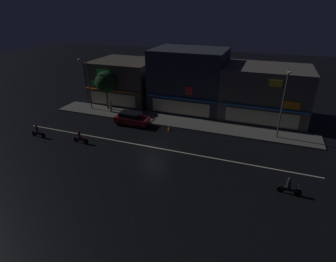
# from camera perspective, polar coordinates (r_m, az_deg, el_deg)

# --- Properties ---
(ground_plane) EXTENTS (140.00, 140.00, 0.00)m
(ground_plane) POSITION_cam_1_polar(r_m,az_deg,el_deg) (29.23, -3.22, -3.43)
(ground_plane) COLOR black
(lane_divider_stripe) EXTENTS (33.03, 0.16, 0.01)m
(lane_divider_stripe) POSITION_cam_1_polar(r_m,az_deg,el_deg) (29.23, -3.22, -3.42)
(lane_divider_stripe) COLOR beige
(lane_divider_stripe) RESTS_ON ground
(sidewalk_far) EXTENTS (34.77, 3.79, 0.14)m
(sidewalk_far) POSITION_cam_1_polar(r_m,az_deg,el_deg) (35.54, 1.59, 2.09)
(sidewalk_far) COLOR #5B5954
(sidewalk_far) RESTS_ON ground
(storefront_left_block) EXTENTS (10.81, 8.23, 6.77)m
(storefront_left_block) POSITION_cam_1_polar(r_m,az_deg,el_deg) (38.42, 19.69, 7.65)
(storefront_left_block) COLOR #56514C
(storefront_left_block) RESTS_ON ground
(storefront_center_block) EXTENTS (9.21, 8.49, 6.24)m
(storefront_center_block) POSITION_cam_1_polar(r_m,az_deg,el_deg) (43.92, -8.90, 10.48)
(storefront_center_block) COLOR #4C443A
(storefront_center_block) RESTS_ON ground
(storefront_right_block) EXTENTS (10.03, 7.79, 8.49)m
(storefront_right_block) POSITION_cam_1_polar(r_m,az_deg,el_deg) (39.41, 4.41, 10.73)
(storefront_right_block) COLOR #2D333D
(storefront_right_block) RESTS_ON ground
(streetlamp_west) EXTENTS (0.44, 1.64, 7.47)m
(streetlamp_west) POSITION_cam_1_polar(r_m,az_deg,el_deg) (39.92, -16.62, 10.38)
(streetlamp_west) COLOR #47494C
(streetlamp_west) RESTS_ON sidewalk_far
(streetlamp_mid) EXTENTS (0.44, 1.64, 7.92)m
(streetlamp_mid) POSITION_cam_1_polar(r_m,az_deg,el_deg) (31.69, 23.17, 6.19)
(streetlamp_mid) COLOR #47494C
(streetlamp_mid) RESTS_ON sidewalk_far
(pedestrian_on_sidewalk) EXTENTS (0.37, 0.37, 1.86)m
(pedestrian_on_sidewalk) POSITION_cam_1_polar(r_m,az_deg,el_deg) (39.10, -12.00, 5.18)
(pedestrian_on_sidewalk) COLOR gray
(pedestrian_on_sidewalk) RESTS_ON sidewalk_far
(street_tree) EXTENTS (2.99, 2.99, 5.45)m
(street_tree) POSITION_cam_1_polar(r_m,az_deg,el_deg) (39.52, -12.99, 9.98)
(street_tree) COLOR #473323
(street_tree) RESTS_ON sidewalk_far
(parked_car_near_kerb) EXTENTS (4.30, 1.98, 1.67)m
(parked_car_near_kerb) POSITION_cam_1_polar(r_m,az_deg,el_deg) (34.58, -7.67, 2.63)
(parked_car_near_kerb) COLOR maroon
(parked_car_near_kerb) RESTS_ON ground
(motorcycle_lead) EXTENTS (1.90, 0.60, 1.52)m
(motorcycle_lead) POSITION_cam_1_polar(r_m,az_deg,el_deg) (34.60, -25.71, -0.17)
(motorcycle_lead) COLOR black
(motorcycle_lead) RESTS_ON ground
(motorcycle_following) EXTENTS (1.90, 0.60, 1.52)m
(motorcycle_following) POSITION_cam_1_polar(r_m,az_deg,el_deg) (31.36, -18.00, -1.34)
(motorcycle_following) COLOR black
(motorcycle_following) RESTS_ON ground
(motorcycle_opposite_lane) EXTENTS (1.90, 0.60, 1.52)m
(motorcycle_opposite_lane) POSITION_cam_1_polar(r_m,az_deg,el_deg) (24.22, 24.14, -10.72)
(motorcycle_opposite_lane) COLOR black
(motorcycle_opposite_lane) RESTS_ON ground
(traffic_cone) EXTENTS (0.36, 0.36, 0.55)m
(traffic_cone) POSITION_cam_1_polar(r_m,az_deg,el_deg) (33.07, 0.29, 0.67)
(traffic_cone) COLOR orange
(traffic_cone) RESTS_ON ground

